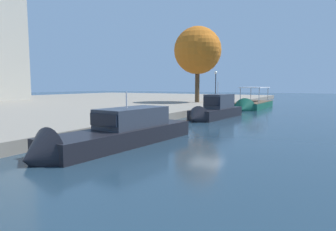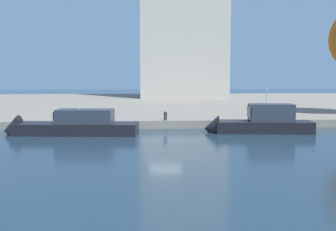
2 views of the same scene
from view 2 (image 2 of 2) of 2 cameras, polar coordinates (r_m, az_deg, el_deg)
ground_plane at (r=30.91m, az=-0.33°, el=-3.19°), size 220.00×220.00×0.00m
dock_promenade at (r=63.37m, az=-2.14°, el=1.70°), size 120.00×55.00×0.72m
motor_yacht_1 at (r=33.56m, az=-14.04°, el=-1.64°), size 11.18×3.63×4.00m
motor_yacht_2 at (r=34.48m, az=12.66°, el=-1.22°), size 9.18×3.17×4.53m
mooring_bollard_0 at (r=36.42m, az=-0.37°, el=-0.00°), size 0.33×0.33×0.82m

